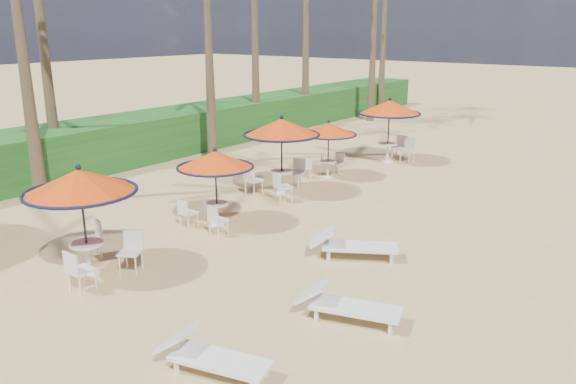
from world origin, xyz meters
name	(u,v)px	position (x,y,z in m)	size (l,w,h in m)	color
ground	(262,334)	(0.00, 0.00, 0.00)	(160.00, 160.00, 0.00)	tan
scrub_hedge	(191,127)	(-13.50, 11.00, 0.90)	(3.00, 40.00, 1.80)	#194716
station_0	(83,195)	(-4.81, -0.32, 1.89)	(2.47, 2.47, 2.58)	black
station_1	(214,169)	(-4.84, 3.76, 1.65)	(2.16, 2.16, 2.25)	black
station_2	(281,137)	(-5.31, 7.40, 1.95)	(2.56, 2.57, 2.67)	black
station_3	(327,136)	(-5.28, 10.14, 1.58)	(2.07, 2.07, 2.16)	black
station_4	(391,113)	(-4.59, 13.83, 2.04)	(2.57, 2.57, 2.68)	black
lounger_near	(209,355)	(0.09, -1.42, 0.33)	(2.04, 1.08, 0.70)	silver
lounger_mid	(345,304)	(0.93, 1.39, 0.34)	(2.11, 1.19, 0.72)	silver
lounger_far	(351,244)	(-0.56, 4.06, 0.36)	(2.17, 1.66, 0.76)	silver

